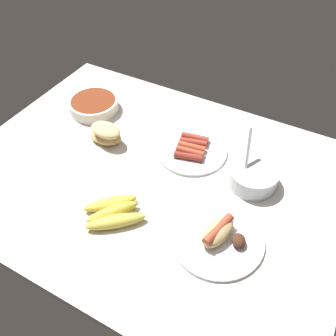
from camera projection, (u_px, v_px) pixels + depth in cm
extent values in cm
cube|color=silver|center=(152.00, 178.00, 114.30)|extent=(120.00, 90.00, 3.00)
cylinder|color=silver|center=(253.00, 177.00, 108.67)|extent=(14.91, 14.91, 5.72)
cylinder|color=beige|center=(253.00, 174.00, 107.85)|extent=(13.12, 13.12, 2.57)
cube|color=#B7B7BC|center=(247.00, 155.00, 106.66)|extent=(4.01, 9.56, 13.56)
ellipsoid|color=tan|center=(106.00, 137.00, 123.02)|extent=(11.99, 8.40, 3.60)
ellipsoid|color=#E5C689|center=(106.00, 130.00, 120.03)|extent=(12.04, 8.49, 3.60)
ellipsoid|color=#E5D14C|center=(116.00, 221.00, 98.54)|extent=(15.21, 14.00, 3.52)
ellipsoid|color=gold|center=(113.00, 212.00, 100.78)|extent=(11.81, 14.22, 3.54)
ellipsoid|color=gold|center=(110.00, 203.00, 103.12)|extent=(13.77, 13.68, 3.25)
cylinder|color=white|center=(191.00, 150.00, 120.29)|extent=(23.75, 23.75, 1.00)
cylinder|color=#9E3828|center=(195.00, 138.00, 122.36)|extent=(9.50, 3.78, 2.19)
cylinder|color=#9E3828|center=(193.00, 142.00, 120.75)|extent=(9.51, 4.41, 2.19)
cylinder|color=#AD472D|center=(192.00, 147.00, 119.14)|extent=(9.48, 3.56, 2.19)
cylinder|color=#AD472D|center=(190.00, 151.00, 117.53)|extent=(9.47, 3.47, 2.19)
cylinder|color=maroon|center=(188.00, 156.00, 115.92)|extent=(9.51, 4.38, 2.19)
cylinder|color=white|center=(94.00, 105.00, 135.07)|extent=(18.37, 18.37, 4.38)
cylinder|color=maroon|center=(93.00, 101.00, 133.78)|extent=(16.54, 16.54, 1.00)
cylinder|color=white|center=(217.00, 238.00, 96.38)|extent=(25.52, 25.52, 1.00)
ellipsoid|color=tan|center=(218.00, 232.00, 94.44)|extent=(8.41, 12.49, 4.40)
cylinder|color=#AD472D|center=(218.00, 229.00, 93.57)|extent=(4.78, 11.13, 2.40)
ellipsoid|color=#472819|center=(239.00, 241.00, 93.48)|extent=(5.11, 5.50, 2.80)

